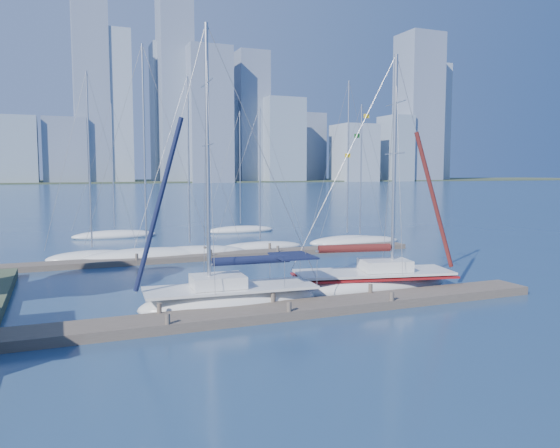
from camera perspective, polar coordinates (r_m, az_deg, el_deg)
name	(u,v)px	position (r m, az deg, el deg)	size (l,w,h in m)	color
ground	(281,316)	(23.68, 0.08, -9.55)	(700.00, 700.00, 0.00)	navy
near_dock	(281,311)	(23.63, 0.08, -9.08)	(26.00, 2.00, 0.40)	#50463B
far_dock	(222,256)	(39.12, -6.13, -3.31)	(30.00, 1.80, 0.36)	#50463B
far_shore	(73,182)	(341.32, -20.83, 4.10)	(800.00, 100.00, 1.50)	#38472D
sailboat_navy	(231,286)	(24.86, -5.19, -6.43)	(8.46, 3.24, 13.06)	silver
sailboat_maroon	(374,272)	(28.74, 9.79, -5.01)	(9.09, 4.53, 12.62)	silver
bg_boat_0	(92,257)	(40.03, -19.01, -3.25)	(6.10, 2.13, 13.24)	silver
bg_boat_1	(147,256)	(39.22, -13.73, -3.24)	(9.03, 5.97, 15.12)	silver
bg_boat_2	(190,253)	(40.00, -9.38, -3.03)	(8.73, 4.32, 13.18)	silver
bg_boat_3	(260,247)	(43.15, -2.09, -2.40)	(7.30, 3.26, 11.39)	silver
bg_boat_4	(347,241)	(46.73, 7.03, -1.76)	(7.01, 2.24, 14.01)	silver
bg_boat_5	(360,241)	(46.83, 8.35, -1.82)	(7.63, 2.15, 12.05)	silver
bg_boat_6	(115,235)	(53.18, -16.87, -1.11)	(7.89, 3.22, 12.68)	silver
bg_boat_7	(241,230)	(55.68, -4.15, -0.62)	(7.20, 2.38, 12.48)	silver
skyline	(114,114)	(314.69, -16.93, 10.90)	(504.29, 51.31, 113.27)	#7D8CA1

